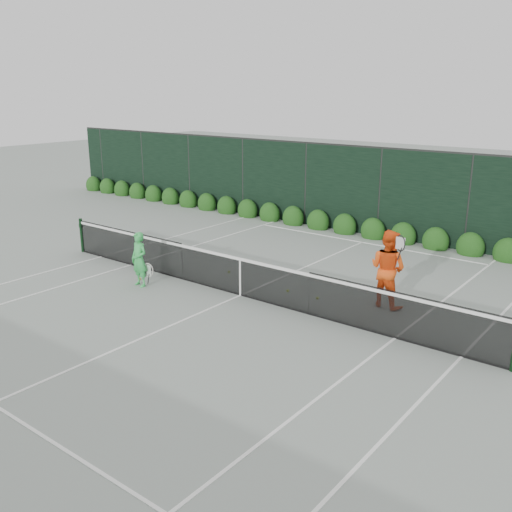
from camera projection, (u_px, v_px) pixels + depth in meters
The scene contains 8 objects.
ground at pixel (240, 295), 14.14m from camera, with size 80.00×80.00×0.00m, color gray.
tennis_net at pixel (240, 275), 14.00m from camera, with size 12.90×0.10×1.07m.
player_woman at pixel (139, 259), 14.64m from camera, with size 0.62×0.39×1.43m.
player_man at pixel (388, 268), 13.22m from camera, with size 0.99×0.82×1.85m.
court_lines at pixel (240, 295), 14.14m from camera, with size 11.03×23.83×0.01m.
windscreen_fence at pixel (156, 263), 11.66m from camera, with size 32.00×21.07×3.06m.
hedge_row at pixel (373, 231), 19.48m from camera, with size 31.66×0.65×0.94m.
tennis_balls at pixel (241, 284), 14.84m from camera, with size 4.61×1.99×0.07m.
Camera 1 is at (8.46, -10.24, 4.96)m, focal length 40.00 mm.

